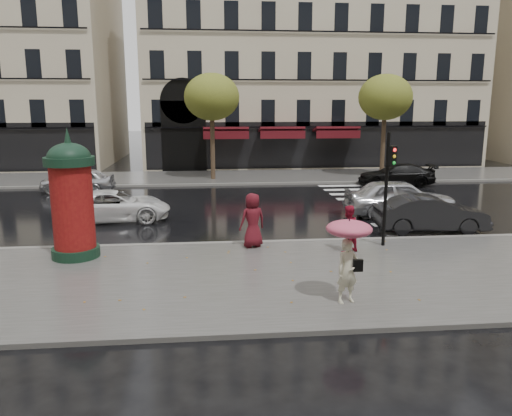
{
  "coord_description": "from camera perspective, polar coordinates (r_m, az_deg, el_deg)",
  "views": [
    {
      "loc": [
        -2.35,
        -13.47,
        4.74
      ],
      "look_at": [
        -0.88,
        1.5,
        1.61
      ],
      "focal_mm": 35.0,
      "sensor_mm": 36.0,
      "label": 1
    }
  ],
  "objects": [
    {
      "name": "woman_umbrella",
      "position": [
        11.86,
        10.53,
        -4.43
      ],
      "size": [
        1.07,
        1.07,
        2.06
      ],
      "color": "beige",
      "rests_on": "near_sidewalk"
    },
    {
      "name": "far_sidewalk",
      "position": [
        32.89,
        -1.44,
        3.56
      ],
      "size": [
        90.0,
        6.0,
        0.12
      ],
      "primitive_type": "cube",
      "color": "#474744",
      "rests_on": "ground"
    },
    {
      "name": "bldg_far_corner",
      "position": [
        44.75,
        5.56,
        20.14
      ],
      "size": [
        26.0,
        14.0,
        22.9
      ],
      "color": "#B7A88C",
      "rests_on": "ground"
    },
    {
      "name": "car_darkgrey",
      "position": [
        19.96,
        19.32,
        -0.64
      ],
      "size": [
        4.26,
        1.76,
        1.37
      ],
      "primitive_type": "imported",
      "rotation": [
        0.0,
        0.0,
        1.5
      ],
      "color": "black",
      "rests_on": "ground"
    },
    {
      "name": "near_kerb",
      "position": [
        17.28,
        2.43,
        -3.94
      ],
      "size": [
        90.0,
        0.25,
        0.14
      ],
      "primitive_type": "cube",
      "color": "slate",
      "rests_on": "ground"
    },
    {
      "name": "woman_red",
      "position": [
        16.07,
        10.46,
        -2.36
      ],
      "size": [
        0.93,
        0.87,
        1.51
      ],
      "primitive_type": "imported",
      "rotation": [
        0.0,
        0.0,
        3.68
      ],
      "color": "#A6142D",
      "rests_on": "near_sidewalk"
    },
    {
      "name": "tree_far_right",
      "position": [
        33.45,
        14.57,
        12.11
      ],
      "size": [
        3.4,
        3.4,
        6.64
      ],
      "color": "#38281C",
      "rests_on": "ground"
    },
    {
      "name": "car_silver",
      "position": [
        22.35,
        16.09,
        1.14
      ],
      "size": [
        4.79,
        2.09,
        1.61
      ],
      "primitive_type": "imported",
      "rotation": [
        0.0,
        0.0,
        1.53
      ],
      "color": "silver",
      "rests_on": "ground"
    },
    {
      "name": "tree_far_left",
      "position": [
        31.47,
        -5.08,
        12.48
      ],
      "size": [
        3.4,
        3.4,
        6.64
      ],
      "color": "#38281C",
      "rests_on": "ground"
    },
    {
      "name": "zebra_crossing",
      "position": [
        24.98,
        14.04,
        0.47
      ],
      "size": [
        3.6,
        11.75,
        0.01
      ],
      "primitive_type": "cube",
      "color": "silver",
      "rests_on": "ground"
    },
    {
      "name": "car_far_silver",
      "position": [
        29.08,
        -19.73,
        3.01
      ],
      "size": [
        3.95,
        1.6,
        1.34
      ],
      "primitive_type": "imported",
      "rotation": [
        0.0,
        0.0,
        -1.58
      ],
      "color": "#BBBBC1",
      "rests_on": "ground"
    },
    {
      "name": "far_kerb",
      "position": [
        29.93,
        -1.03,
        2.77
      ],
      "size": [
        90.0,
        0.25,
        0.14
      ],
      "primitive_type": "cube",
      "color": "slate",
      "rests_on": "ground"
    },
    {
      "name": "traffic_light",
      "position": [
        16.75,
        14.86,
        3.3
      ],
      "size": [
        0.28,
        0.37,
        3.75
      ],
      "color": "black",
      "rests_on": "near_sidewalk"
    },
    {
      "name": "car_white",
      "position": [
        21.38,
        -15.97,
        0.24
      ],
      "size": [
        4.82,
        2.64,
        1.28
      ],
      "primitive_type": "imported",
      "rotation": [
        0.0,
        0.0,
        1.69
      ],
      "color": "white",
      "rests_on": "ground"
    },
    {
      "name": "ground",
      "position": [
        14.47,
        4.09,
        -7.41
      ],
      "size": [
        160.0,
        160.0,
        0.0
      ],
      "primitive_type": "plane",
      "color": "black",
      "rests_on": "ground"
    },
    {
      "name": "man_burgundy",
      "position": [
        16.36,
        -0.39,
        -1.4
      ],
      "size": [
        1.03,
        0.85,
        1.8
      ],
      "primitive_type": "imported",
      "rotation": [
        0.0,
        0.0,
        3.51
      ],
      "color": "#56111A",
      "rests_on": "near_sidewalk"
    },
    {
      "name": "morris_column",
      "position": [
        16.05,
        -20.3,
        1.26
      ],
      "size": [
        1.47,
        1.47,
        3.97
      ],
      "color": "black",
      "rests_on": "near_sidewalk"
    },
    {
      "name": "near_sidewalk",
      "position": [
        13.98,
        4.44,
        -7.84
      ],
      "size": [
        90.0,
        7.0,
        0.12
      ],
      "primitive_type": "cube",
      "color": "#474744",
      "rests_on": "ground"
    },
    {
      "name": "car_black",
      "position": [
        30.86,
        15.74,
        3.68
      ],
      "size": [
        4.64,
        2.36,
        1.29
      ],
      "primitive_type": "imported",
      "rotation": [
        0.0,
        0.0,
        -1.7
      ],
      "color": "black",
      "rests_on": "ground"
    }
  ]
}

